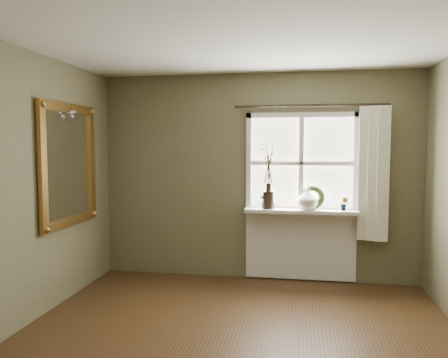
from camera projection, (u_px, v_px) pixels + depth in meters
ceiling at (229, 23)px, 3.20m from camera, size 4.50×4.50×0.00m
wall_back at (257, 177)px, 5.56m from camera, size 4.00×0.10×2.60m
wall_front at (77, 314)px, 1.04m from camera, size 4.00×0.10×2.60m
window_frame at (301, 163)px, 5.39m from camera, size 1.36×0.06×1.24m
window_sill at (301, 211)px, 5.32m from camera, size 1.36×0.26×0.04m
window_apron at (300, 244)px, 5.47m from camera, size 1.36×0.04×0.88m
dark_jug at (269, 200)px, 5.38m from camera, size 0.17×0.17×0.22m
cream_vase at (307, 199)px, 5.30m from camera, size 0.34×0.34×0.27m
wreath at (312, 200)px, 5.33m from camera, size 0.31×0.16×0.30m
potted_plant_left at (263, 201)px, 5.39m from camera, size 0.10×0.07×0.18m
potted_plant_right at (344, 204)px, 5.23m from camera, size 0.11×0.10×0.16m
curtain at (373, 174)px, 5.16m from camera, size 0.36×0.12×1.59m
curtain_rod at (310, 105)px, 5.26m from camera, size 1.84×0.03×0.03m
gilt_mirror at (69, 165)px, 4.78m from camera, size 0.10×1.12×1.34m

